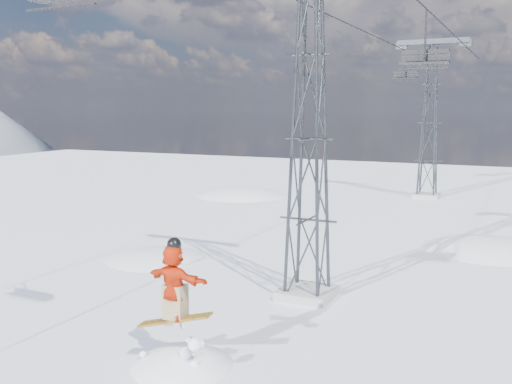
# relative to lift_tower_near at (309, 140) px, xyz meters

# --- Properties ---
(snow_terrain) EXTENTS (39.00, 37.00, 22.00)m
(snow_terrain) POSITION_rel_lift_tower_near_xyz_m (-5.57, 13.24, -15.06)
(snow_terrain) COLOR white
(snow_terrain) RESTS_ON ground
(lift_tower_near) EXTENTS (5.20, 1.80, 11.43)m
(lift_tower_near) POSITION_rel_lift_tower_near_xyz_m (0.00, 0.00, 0.00)
(lift_tower_near) COLOR #999999
(lift_tower_near) RESTS_ON ground
(lift_tower_far) EXTENTS (5.20, 1.80, 11.43)m
(lift_tower_far) POSITION_rel_lift_tower_near_xyz_m (0.00, 25.00, 0.00)
(lift_tower_far) COLOR #999999
(lift_tower_far) RESTS_ON ground
(haul_cables) EXTENTS (4.46, 51.00, 0.06)m
(haul_cables) POSITION_rel_lift_tower_near_xyz_m (0.00, 11.50, 5.38)
(haul_cables) COLOR black
(haul_cables) RESTS_ON ground
(lift_chair_mid) EXTENTS (2.12, 0.61, 2.62)m
(lift_chair_mid) POSITION_rel_lift_tower_near_xyz_m (2.20, 8.77, 3.28)
(lift_chair_mid) COLOR black
(lift_chair_mid) RESTS_ON ground
(lift_chair_far) EXTENTS (1.85, 0.53, 2.30)m
(lift_chair_far) POSITION_rel_lift_tower_near_xyz_m (-2.20, 26.65, 3.54)
(lift_chair_far) COLOR black
(lift_chair_far) RESTS_ON ground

